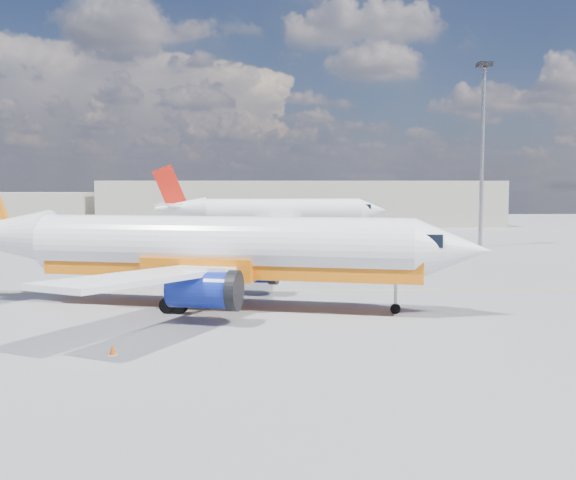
{
  "coord_description": "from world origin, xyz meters",
  "views": [
    {
      "loc": [
        -1.57,
        -40.07,
        7.11
      ],
      "look_at": [
        -0.04,
        2.69,
        3.5
      ],
      "focal_mm": 40.0,
      "sensor_mm": 36.0,
      "label": 1
    }
  ],
  "objects": [
    {
      "name": "ground",
      "position": [
        0.0,
        0.0,
        0.0
      ],
      "size": [
        240.0,
        240.0,
        0.0
      ],
      "primitive_type": "plane",
      "color": "slate",
      "rests_on": "ground"
    },
    {
      "name": "taxi_line",
      "position": [
        0.0,
        3.0,
        0.01
      ],
      "size": [
        70.0,
        0.15,
        0.01
      ],
      "primitive_type": "cube",
      "color": "gold",
      "rests_on": "ground"
    },
    {
      "name": "terminal_main",
      "position": [
        5.0,
        75.0,
        4.0
      ],
      "size": [
        70.0,
        14.0,
        8.0
      ],
      "primitive_type": "cube",
      "color": "beige",
      "rests_on": "ground"
    },
    {
      "name": "terminal_annex",
      "position": [
        -45.0,
        72.0,
        3.0
      ],
      "size": [
        26.0,
        10.0,
        6.0
      ],
      "primitive_type": "cube",
      "color": "beige",
      "rests_on": "ground"
    },
    {
      "name": "main_jet",
      "position": [
        -5.19,
        -2.4,
        3.41
      ],
      "size": [
        33.93,
        25.97,
        10.24
      ],
      "rotation": [
        0.0,
        0.0,
        -0.24
      ],
      "color": "white",
      "rests_on": "ground"
    },
    {
      "name": "second_jet",
      "position": [
        0.06,
        51.24,
        3.38
      ],
      "size": [
        33.45,
        26.35,
        10.15
      ],
      "rotation": [
        0.0,
        0.0,
        0.1
      ],
      "color": "white",
      "rests_on": "ground"
    },
    {
      "name": "traffic_cone",
      "position": [
        -8.01,
        -13.35,
        0.23
      ],
      "size": [
        0.34,
        0.34,
        0.48
      ],
      "color": "white",
      "rests_on": "ground"
    },
    {
      "name": "floodlight_mast",
      "position": [
        23.76,
        34.3,
        12.78
      ],
      "size": [
        1.56,
        1.56,
        21.32
      ],
      "color": "gray",
      "rests_on": "ground"
    }
  ]
}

